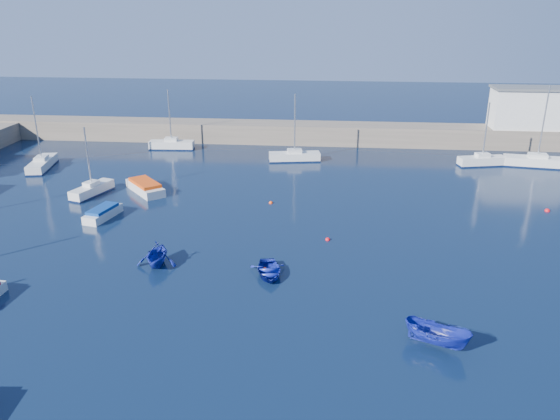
# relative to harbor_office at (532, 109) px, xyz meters

# --- Properties ---
(ground) EXTENTS (220.00, 220.00, 0.00)m
(ground) POSITION_rel_harbor_office_xyz_m (-30.00, -46.00, -5.10)
(ground) COLOR #0C1B35
(ground) RESTS_ON ground
(back_wall) EXTENTS (96.00, 4.50, 2.60)m
(back_wall) POSITION_rel_harbor_office_xyz_m (-30.00, 0.00, -3.80)
(back_wall) COLOR #716556
(back_wall) RESTS_ON ground
(harbor_office) EXTENTS (10.00, 4.00, 5.00)m
(harbor_office) POSITION_rel_harbor_office_xyz_m (0.00, 0.00, 0.00)
(harbor_office) COLOR silver
(harbor_office) RESTS_ON back_wall
(sailboat_3) EXTENTS (2.93, 5.27, 6.83)m
(sailboat_3) POSITION_rel_harbor_office_xyz_m (-49.33, -23.97, -4.55)
(sailboat_3) COLOR silver
(sailboat_3) RESTS_ON ground
(sailboat_4) EXTENTS (2.91, 6.58, 8.34)m
(sailboat_4) POSITION_rel_harbor_office_xyz_m (-58.94, -15.51, -4.53)
(sailboat_4) COLOR silver
(sailboat_4) RESTS_ON ground
(sailboat_5) EXTENTS (5.82, 1.90, 7.71)m
(sailboat_5) POSITION_rel_harbor_office_xyz_m (-46.52, -5.39, -4.48)
(sailboat_5) COLOR silver
(sailboat_5) RESTS_ON ground
(sailboat_6) EXTENTS (6.31, 2.72, 8.07)m
(sailboat_6) POSITION_rel_harbor_office_xyz_m (-30.10, -9.59, -4.52)
(sailboat_6) COLOR silver
(sailboat_6) RESTS_ON ground
(sailboat_7) EXTENTS (5.73, 2.76, 7.41)m
(sailboat_7) POSITION_rel_harbor_office_xyz_m (-8.01, -9.49, -4.51)
(sailboat_7) COLOR silver
(sailboat_7) RESTS_ON ground
(sailboat_8) EXTENTS (7.45, 3.02, 9.42)m
(sailboat_8) POSITION_rel_harbor_office_xyz_m (-1.71, -9.28, -4.49)
(sailboat_8) COLOR silver
(sailboat_8) RESTS_ON ground
(motorboat_1) EXTENTS (2.30, 4.33, 1.01)m
(motorboat_1) POSITION_rel_harbor_office_xyz_m (-45.77, -29.92, -4.63)
(motorboat_1) COLOR silver
(motorboat_1) RESTS_ON ground
(motorboat_2) EXTENTS (5.12, 5.47, 1.15)m
(motorboat_2) POSITION_rel_harbor_office_xyz_m (-44.33, -22.60, -4.56)
(motorboat_2) COLOR silver
(motorboat_2) RESTS_ON ground
(dinghy_center) EXTENTS (3.13, 3.92, 0.72)m
(dinghy_center) POSITION_rel_harbor_office_xyz_m (-29.83, -39.43, -4.74)
(dinghy_center) COLOR #162399
(dinghy_center) RESTS_ON ground
(dinghy_left) EXTENTS (3.05, 3.49, 1.77)m
(dinghy_left) POSITION_rel_harbor_office_xyz_m (-38.10, -38.62, -4.21)
(dinghy_left) COLOR #162399
(dinghy_left) RESTS_ON ground
(dinghy_right) EXTENTS (3.97, 2.96, 1.45)m
(dinghy_right) POSITION_rel_harbor_office_xyz_m (-19.57, -46.99, -4.38)
(dinghy_right) COLOR #162399
(dinghy_right) RESTS_ON ground
(buoy_0) EXTENTS (0.40, 0.40, 0.40)m
(buoy_0) POSITION_rel_harbor_office_xyz_m (-30.21, -38.66, -5.10)
(buoy_0) COLOR #FF410D
(buoy_0) RESTS_ON ground
(buoy_1) EXTENTS (0.41, 0.41, 0.41)m
(buoy_1) POSITION_rel_harbor_office_xyz_m (-25.77, -32.89, -5.10)
(buoy_1) COLOR red
(buoy_1) RESTS_ON ground
(buoy_3) EXTENTS (0.39, 0.39, 0.39)m
(buoy_3) POSITION_rel_harbor_office_xyz_m (-31.31, -24.70, -5.10)
(buoy_3) COLOR #FF410D
(buoy_3) RESTS_ON ground
(buoy_4) EXTENTS (0.49, 0.49, 0.49)m
(buoy_4) POSITION_rel_harbor_office_xyz_m (-5.72, -24.42, -5.10)
(buoy_4) COLOR red
(buoy_4) RESTS_ON ground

